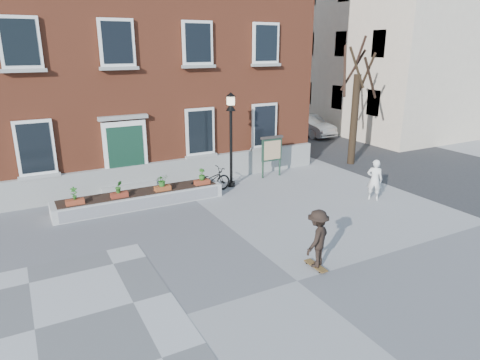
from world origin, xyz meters
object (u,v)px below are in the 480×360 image
parked_car (309,125)px  notice_board (272,150)px  lamp_post (231,127)px  skateboarder (317,238)px  bystander (375,180)px  bicycle (210,181)px

parked_car → notice_board: bearing=-139.2°
lamp_post → skateboarder: size_ratio=2.38×
bystander → notice_board: (-1.86, 4.43, 0.46)m
parked_car → notice_board: size_ratio=2.17×
bicycle → bystander: 6.43m
bystander → skateboarder: bearing=78.8°
bystander → lamp_post: lamp_post is taller
bicycle → notice_board: bearing=-86.3°
bicycle → notice_board: (3.38, 0.70, 0.76)m
parked_car → bicycle: bearing=-147.2°
bicycle → skateboarder: 6.96m
skateboarder → parked_car: bearing=53.7°
notice_board → skateboarder: bearing=-114.0°
skateboarder → bystander: bearing=31.5°
lamp_post → skateboarder: bearing=-99.2°
bystander → skateboarder: (-5.27, -3.23, 0.06)m
notice_board → skateboarder: notice_board is taller
lamp_post → notice_board: bearing=9.7°
bicycle → bystander: size_ratio=1.20×
parked_car → bystander: (-5.38, -11.23, 0.13)m
skateboarder → bicycle: bearing=89.7°
bicycle → skateboarder: skateboarder is taller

